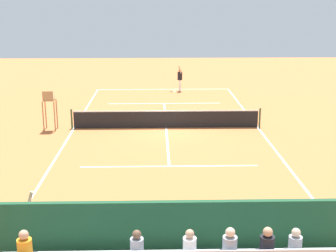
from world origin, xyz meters
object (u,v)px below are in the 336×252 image
at_px(tennis_net, 166,119).
at_px(tennis_racket, 174,91).
at_px(umpire_chair, 49,106).
at_px(tennis_player, 180,78).
at_px(tennis_ball_near, 147,101).
at_px(courtside_bench, 263,238).
at_px(line_judge, 31,226).

height_order(tennis_net, tennis_racket, tennis_net).
distance_m(tennis_net, umpire_chair, 6.26).
xyz_separation_m(tennis_player, tennis_racket, (0.44, 0.16, -1.00)).
xyz_separation_m(umpire_chair, tennis_racket, (-7.00, -10.37, -1.30)).
height_order(tennis_racket, tennis_ball_near, tennis_ball_near).
bearing_deg(courtside_bench, tennis_player, -87.30).
relative_size(tennis_net, line_judge, 5.35).
height_order(umpire_chair, tennis_player, umpire_chair).
relative_size(tennis_player, line_judge, 1.00).
distance_m(tennis_net, courtside_bench, 13.48).
distance_m(tennis_net, line_judge, 13.90).
bearing_deg(courtside_bench, umpire_chair, -56.69).
relative_size(courtside_bench, line_judge, 0.93).
relative_size(tennis_net, umpire_chair, 4.81).
distance_m(umpire_chair, tennis_player, 12.90).
distance_m(tennis_net, tennis_player, 10.37).
relative_size(tennis_net, tennis_ball_near, 156.06).
bearing_deg(line_judge, tennis_ball_near, -97.73).
bearing_deg(courtside_bench, tennis_racket, -86.19).
bearing_deg(tennis_net, line_judge, 73.72).
bearing_deg(tennis_racket, line_judge, 78.68).
relative_size(tennis_net, tennis_racket, 18.45).
height_order(courtside_bench, tennis_ball_near, courtside_bench).
relative_size(tennis_racket, tennis_ball_near, 8.46).
distance_m(tennis_ball_near, line_judge, 20.36).
bearing_deg(tennis_player, courtside_bench, 92.70).
xyz_separation_m(umpire_chair, courtside_bench, (-8.56, 13.03, -0.76)).
bearing_deg(tennis_player, tennis_racket, 20.15).
height_order(courtside_bench, tennis_racket, courtside_bench).
relative_size(tennis_racket, line_judge, 0.29).
height_order(umpire_chair, tennis_racket, umpire_chair).
xyz_separation_m(tennis_racket, tennis_ball_near, (1.96, 3.31, 0.02)).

